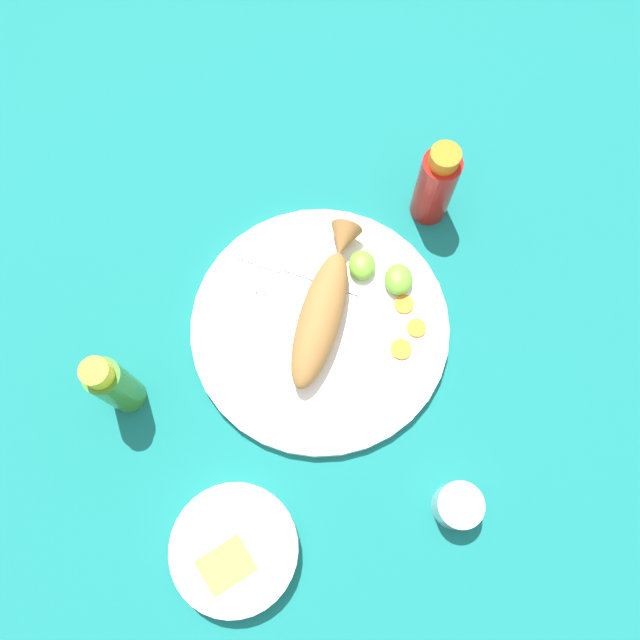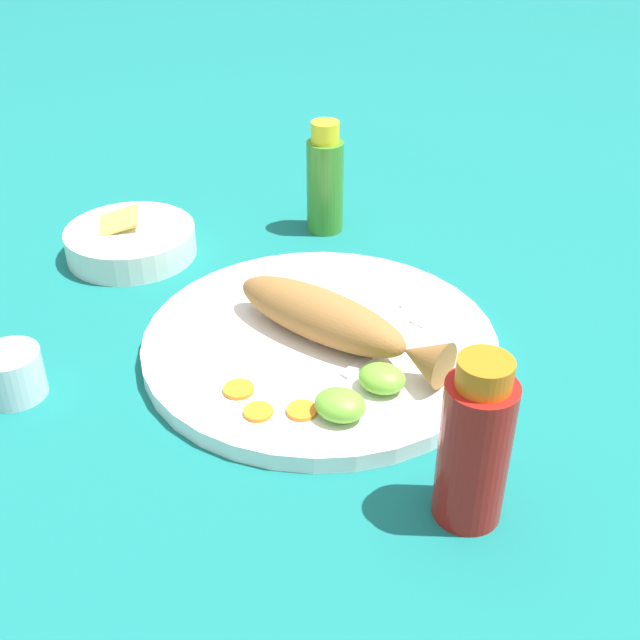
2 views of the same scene
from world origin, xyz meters
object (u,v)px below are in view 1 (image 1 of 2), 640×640
at_px(fork_far, 288,269).
at_px(salt_cup, 457,506).
at_px(main_plate, 320,326).
at_px(fried_fish, 323,307).
at_px(guacamole_bowl, 235,549).
at_px(hot_sauce_bottle_green, 114,385).
at_px(fork_near, 265,291).
at_px(hot_sauce_bottle_red, 436,185).

bearing_deg(fork_far, salt_cup, 144.29).
relative_size(main_plate, fried_fish, 1.45).
height_order(main_plate, guacamole_bowl, guacamole_bowl).
distance_m(main_plate, salt_cup, 0.30).
distance_m(main_plate, guacamole_bowl, 0.32).
bearing_deg(hot_sauce_bottle_green, fork_near, 131.20).
bearing_deg(fried_fish, guacamole_bowl, -4.03).
xyz_separation_m(hot_sauce_bottle_green, salt_cup, (0.13, 0.45, -0.05)).
bearing_deg(salt_cup, hot_sauce_bottle_red, -176.19).
bearing_deg(main_plate, fried_fish, 166.90).
distance_m(hot_sauce_bottle_red, salt_cup, 0.44).
bearing_deg(main_plate, hot_sauce_bottle_green, -67.17).
height_order(fork_near, hot_sauce_bottle_red, hot_sauce_bottle_red).
distance_m(salt_cup, guacamole_bowl, 0.29).
bearing_deg(hot_sauce_bottle_green, fried_fish, 115.52).
xyz_separation_m(fork_near, hot_sauce_bottle_green, (0.16, -0.18, 0.05)).
distance_m(main_plate, hot_sauce_bottle_green, 0.29).
relative_size(fork_far, hot_sauce_bottle_green, 1.23).
height_order(fried_fish, salt_cup, fried_fish).
distance_m(main_plate, fried_fish, 0.04).
bearing_deg(hot_sauce_bottle_green, hot_sauce_bottle_red, 126.52).
distance_m(fork_far, hot_sauce_bottle_green, 0.29).
relative_size(fried_fish, hot_sauce_bottle_red, 1.67).
relative_size(fork_far, hot_sauce_bottle_red, 1.20).
xyz_separation_m(fried_fish, fork_near, (-0.03, -0.08, -0.02)).
distance_m(fried_fish, fork_near, 0.09).
distance_m(fork_far, salt_cup, 0.40).
relative_size(hot_sauce_bottle_red, salt_cup, 2.54).
relative_size(fork_far, salt_cup, 3.05).
xyz_separation_m(salt_cup, guacamole_bowl, (0.06, -0.28, -0.00)).
bearing_deg(main_plate, fork_near, -120.26).
distance_m(fried_fish, guacamole_bowl, 0.33).
xyz_separation_m(main_plate, hot_sauce_bottle_green, (0.11, -0.26, 0.06)).
bearing_deg(hot_sauce_bottle_red, salt_cup, 3.81).
distance_m(hot_sauce_bottle_red, guacamole_bowl, 0.56).
bearing_deg(hot_sauce_bottle_green, fork_far, 132.33).
height_order(fork_far, hot_sauce_bottle_red, hot_sauce_bottle_red).
bearing_deg(hot_sauce_bottle_green, salt_cup, 73.98).
bearing_deg(hot_sauce_bottle_red, main_plate, -38.21).
bearing_deg(fork_near, salt_cup, 163.04).
xyz_separation_m(main_plate, guacamole_bowl, (0.30, -0.09, 0.01)).
xyz_separation_m(main_plate, fork_far, (-0.08, -0.05, 0.01)).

